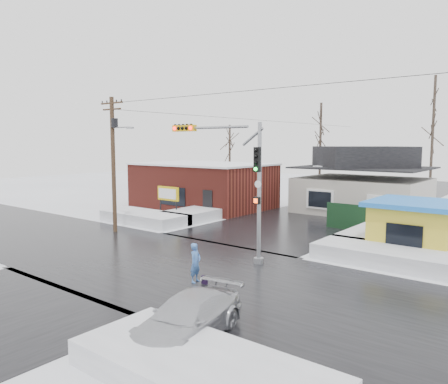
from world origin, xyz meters
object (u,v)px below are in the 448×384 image
Objects in this scene: utility_pole at (114,156)px; kiosk at (415,227)px; marquee_sign at (168,195)px; traffic_signal at (233,172)px; car at (188,319)px; pedestrian at (195,263)px.

kiosk is at bearing 20.44° from utility_pole.
kiosk reaches higher than marquee_sign.
traffic_signal is 1.52× the size of kiosk.
car is (14.96, -8.90, -4.44)m from utility_pole.
utility_pole is 6.87m from marquee_sign.
utility_pole is at bearing 140.14° from car.
pedestrian is at bearing -22.07° from utility_pole.
kiosk reaches higher than pedestrian.
utility_pole is 17.96m from car.
car is (-2.47, -15.40, -0.80)m from kiosk.
marquee_sign is at bearing 128.00° from car.
car is (4.59, -8.37, -3.87)m from traffic_signal.
pedestrian is at bearing 120.46° from car.
utility_pole is 1.96× the size of car.
pedestrian is (1.07, -4.10, -3.69)m from traffic_signal.
pedestrian is (-6.00, -11.13, -0.61)m from kiosk.
traffic_signal is at bearing -2.95° from utility_pole.
pedestrian is 5.53m from car.
traffic_signal is 10.30m from car.
traffic_signal is at bearing 109.68° from car.
marquee_sign is at bearing 150.28° from traffic_signal.
utility_pole reaches higher than car.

